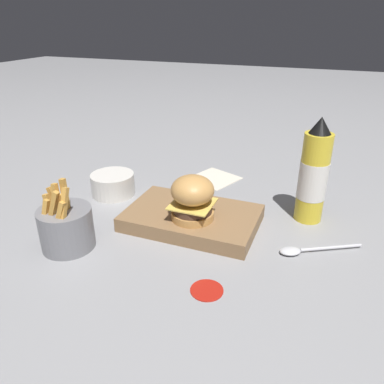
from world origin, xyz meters
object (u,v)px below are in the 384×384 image
(serving_board, at_px, (192,218))
(burger, at_px, (192,198))
(fries_basket, at_px, (66,227))
(spoon, at_px, (302,250))
(side_bowl, at_px, (113,184))
(ketchup_bottle, at_px, (313,175))

(serving_board, bearing_deg, burger, -66.67)
(serving_board, distance_m, fries_basket, 0.28)
(fries_basket, distance_m, spoon, 0.49)
(serving_board, bearing_deg, side_bowl, 164.31)
(burger, xyz_separation_m, side_bowl, (-0.27, 0.10, -0.05))
(ketchup_bottle, height_order, side_bowl, ketchup_bottle)
(serving_board, distance_m, spoon, 0.25)
(serving_board, height_order, fries_basket, fries_basket)
(ketchup_bottle, bearing_deg, serving_board, -152.89)
(burger, relative_size, side_bowl, 0.87)
(spoon, bearing_deg, fries_basket, -10.81)
(burger, bearing_deg, serving_board, 113.33)
(serving_board, xyz_separation_m, burger, (0.01, -0.03, 0.07))
(burger, bearing_deg, side_bowl, 159.66)
(burger, xyz_separation_m, fries_basket, (-0.22, -0.15, -0.04))
(fries_basket, distance_m, side_bowl, 0.26)
(ketchup_bottle, bearing_deg, spoon, -88.06)
(side_bowl, bearing_deg, ketchup_bottle, 6.14)
(side_bowl, bearing_deg, spoon, -10.78)
(serving_board, xyz_separation_m, ketchup_bottle, (0.25, 0.13, 0.10))
(burger, height_order, fries_basket, fries_basket)
(fries_basket, bearing_deg, side_bowl, 100.97)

